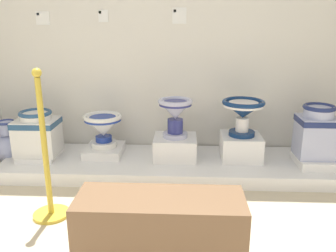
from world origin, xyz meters
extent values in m
cube|color=silver|center=(1.80, 3.10, 1.46)|extent=(3.81, 0.06, 2.93)
cube|color=white|center=(1.80, 2.67, 0.06)|extent=(3.13, 0.78, 0.12)
cube|color=white|center=(0.55, 2.65, 0.14)|extent=(0.34, 0.34, 0.04)
cube|color=white|center=(0.55, 2.65, 0.33)|extent=(0.38, 0.31, 0.33)
cube|color=navy|center=(0.55, 2.65, 0.46)|extent=(0.38, 0.32, 0.05)
cylinder|color=white|center=(0.55, 2.65, 0.52)|extent=(0.27, 0.27, 0.06)
torus|color=navy|center=(0.55, 2.65, 0.55)|extent=(0.30, 0.30, 0.04)
cube|color=white|center=(1.15, 2.76, 0.16)|extent=(0.35, 0.38, 0.08)
cylinder|color=white|center=(1.15, 2.76, 0.23)|extent=(0.24, 0.24, 0.05)
cylinder|color=navy|center=(1.15, 2.76, 0.28)|extent=(0.16, 0.16, 0.05)
cone|color=white|center=(1.15, 2.76, 0.40)|extent=(0.35, 0.35, 0.19)
cylinder|color=navy|center=(1.15, 2.76, 0.47)|extent=(0.35, 0.35, 0.03)
torus|color=white|center=(1.15, 2.76, 0.49)|extent=(0.37, 0.37, 0.04)
cylinder|color=navy|center=(1.15, 2.76, 0.49)|extent=(0.25, 0.25, 0.01)
cube|color=white|center=(1.83, 2.70, 0.22)|extent=(0.39, 0.36, 0.21)
cylinder|color=silver|center=(1.83, 2.70, 0.34)|extent=(0.23, 0.23, 0.04)
cylinder|color=navy|center=(1.83, 2.70, 0.43)|extent=(0.14, 0.14, 0.13)
cone|color=silver|center=(1.83, 2.70, 0.58)|extent=(0.30, 0.30, 0.17)
cylinder|color=navy|center=(1.83, 2.70, 0.64)|extent=(0.30, 0.30, 0.03)
torus|color=silver|center=(1.83, 2.70, 0.66)|extent=(0.32, 0.32, 0.04)
cylinder|color=navy|center=(1.83, 2.70, 0.66)|extent=(0.21, 0.21, 0.01)
cube|color=white|center=(2.45, 2.71, 0.23)|extent=(0.36, 0.35, 0.23)
cylinder|color=navy|center=(2.45, 2.71, 0.37)|extent=(0.24, 0.24, 0.04)
cylinder|color=white|center=(2.45, 2.71, 0.45)|extent=(0.12, 0.12, 0.13)
cone|color=navy|center=(2.45, 2.71, 0.59)|extent=(0.38, 0.38, 0.14)
cylinder|color=white|center=(2.45, 2.71, 0.64)|extent=(0.37, 0.37, 0.03)
torus|color=navy|center=(2.45, 2.71, 0.66)|extent=(0.39, 0.39, 0.04)
cylinder|color=white|center=(2.45, 2.71, 0.65)|extent=(0.26, 0.26, 0.01)
cube|color=white|center=(3.08, 2.61, 0.15)|extent=(0.31, 0.39, 0.08)
cube|color=#ADB5D8|center=(3.08, 2.61, 0.38)|extent=(0.32, 0.29, 0.37)
cube|color=navy|center=(3.08, 2.61, 0.52)|extent=(0.33, 0.29, 0.05)
cylinder|color=#ADB5D8|center=(3.08, 2.61, 0.60)|extent=(0.26, 0.26, 0.09)
torus|color=navy|center=(3.08, 2.61, 0.65)|extent=(0.28, 0.28, 0.04)
cube|color=white|center=(0.54, 3.07, 1.38)|extent=(0.13, 0.01, 0.13)
cube|color=#386BAD|center=(0.50, 3.07, 1.42)|extent=(0.02, 0.01, 0.02)
cube|color=white|center=(1.13, 3.07, 1.40)|extent=(0.09, 0.01, 0.11)
cube|color=#5B9E4C|center=(1.10, 3.07, 1.44)|extent=(0.02, 0.01, 0.02)
cube|color=white|center=(1.86, 3.07, 1.41)|extent=(0.13, 0.01, 0.15)
cube|color=#5B9E4C|center=(1.81, 3.07, 1.45)|extent=(0.02, 0.01, 0.02)
cylinder|color=navy|center=(0.20, 2.76, 0.01)|extent=(0.18, 0.18, 0.03)
ellipsoid|color=#ACB5E3|center=(0.20, 2.76, 0.17)|extent=(0.32, 0.32, 0.27)
cylinder|color=#ACB5E3|center=(0.20, 2.76, 0.37)|extent=(0.13, 0.13, 0.12)
torus|color=navy|center=(0.20, 2.76, 0.43)|extent=(0.18, 0.18, 0.02)
cylinder|color=gold|center=(0.96, 1.82, 0.01)|extent=(0.26, 0.26, 0.02)
cylinder|color=gold|center=(0.96, 1.82, 0.52)|extent=(0.04, 0.04, 0.99)
sphere|color=gold|center=(0.96, 1.82, 1.04)|extent=(0.06, 0.06, 0.06)
cube|color=brown|center=(1.78, 1.38, 0.20)|extent=(0.97, 0.36, 0.40)
camera|label=1|loc=(1.92, -0.43, 1.36)|focal=37.98mm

